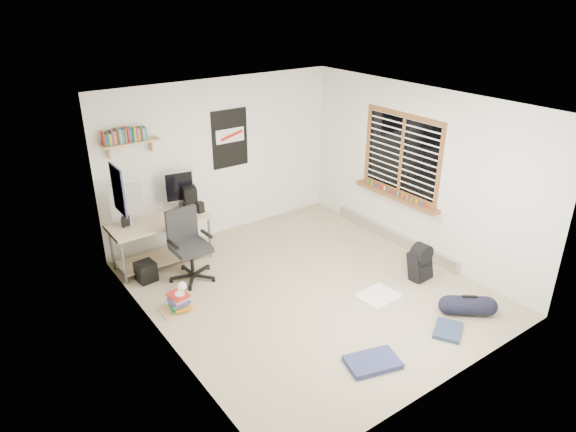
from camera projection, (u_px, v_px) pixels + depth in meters
floor at (308, 288)px, 6.95m from camera, size 4.00×4.50×0.01m
ceiling at (311, 103)px, 5.92m from camera, size 4.00×4.50×0.01m
back_wall at (222, 158)px, 8.10m from camera, size 4.00×0.01×2.50m
left_wall at (158, 246)px, 5.37m from camera, size 0.01×4.50×2.50m
right_wall at (417, 172)px, 7.50m from camera, size 0.01×4.50×2.50m
desk at (162, 241)px, 7.43m from camera, size 1.46×0.72×0.65m
monitor_left at (128, 212)px, 7.07m from camera, size 0.45×0.24×0.49m
monitor_right at (179, 196)px, 7.60m from camera, size 0.45×0.19×0.48m
pc_tower at (189, 198)px, 7.64m from camera, size 0.28×0.42×0.40m
keyboard at (176, 217)px, 7.49m from camera, size 0.41×0.27×0.02m
speaker_left at (126, 222)px, 7.10m from camera, size 0.10×0.10×0.20m
speaker_right at (200, 209)px, 7.54m from camera, size 0.12×0.12×0.20m
office_chair at (191, 247)px, 6.98m from camera, size 0.68×0.68×1.01m
wall_shelf at (131, 142)px, 7.03m from camera, size 0.80×0.22×0.24m
poster_back_wall at (230, 139)px, 8.04m from camera, size 0.62×0.03×0.92m
poster_left_wall at (118, 190)px, 6.16m from camera, size 0.02×0.42×0.60m
window at (401, 155)px, 7.61m from camera, size 0.10×1.50×1.26m
baseboard_heater at (393, 237)px, 8.17m from camera, size 0.08×2.50×0.18m
backpack at (420, 265)px, 7.11m from camera, size 0.33×0.27×0.42m
duffel_bag at (468, 304)px, 6.34m from camera, size 0.35×0.35×0.48m
tshirt at (378, 296)px, 6.73m from camera, size 0.52×0.45×0.04m
jeans_a at (373, 362)px, 5.54m from camera, size 0.65×0.50×0.06m
jeans_b at (448, 330)px, 6.06m from camera, size 0.50×0.46×0.05m
book_stack at (178, 299)px, 6.44m from camera, size 0.58×0.53×0.32m
desk_lamp at (179, 283)px, 6.34m from camera, size 0.19×0.24×0.21m
subwoofer at (146, 272)px, 7.07m from camera, size 0.27×0.27×0.28m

